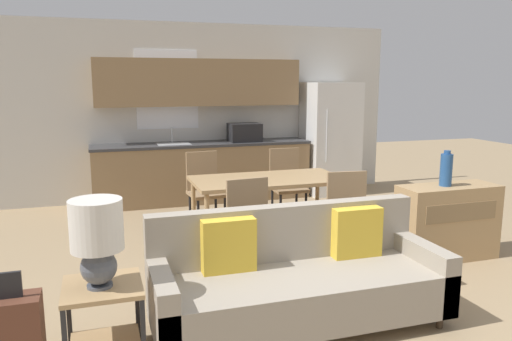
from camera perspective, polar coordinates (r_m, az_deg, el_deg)
name	(u,v)px	position (r m, az deg, el deg)	size (l,w,h in m)	color
ground_plane	(323,330)	(3.93, 7.69, -17.57)	(20.00, 20.00, 0.00)	#9E8460
wall_back	(197,111)	(7.92, -6.71, 6.73)	(6.40, 0.07, 2.70)	silver
kitchen_counter	(203,146)	(7.67, -6.07, 2.80)	(3.30, 0.65, 2.15)	#8E704C
refrigerator	(330,138)	(8.24, 8.45, 3.66)	(0.81, 0.75, 1.80)	white
dining_table	(268,184)	(5.55, 1.38, -1.51)	(1.67, 0.85, 0.76)	tan
couch	(297,280)	(3.87, 4.67, -12.38)	(2.18, 0.80, 0.87)	#3D2D1E
side_table	(104,310)	(3.50, -17.01, -15.00)	(0.50, 0.50, 0.54)	tan
table_lamp	(97,236)	(3.29, -17.71, -7.15)	(0.33, 0.33, 0.57)	#4C515B
credenza	(447,222)	(5.55, 21.00, -5.50)	(1.04, 0.41, 0.77)	tan
vase	(446,169)	(5.40, 20.91, 0.11)	(0.12, 0.12, 0.36)	#234C84
dining_chair_far_right	(287,182)	(6.49, 3.57, -1.32)	(0.43, 0.43, 0.96)	#997A56
dining_chair_near_left	(243,221)	(4.70, -1.54, -5.79)	(0.46, 0.46, 0.96)	#997A56
dining_chair_far_left	(205,187)	(6.21, -5.85, -1.88)	(0.46, 0.46, 0.96)	#997A56
dining_chair_near_right	(342,211)	(5.12, 9.76, -4.60)	(0.47, 0.47, 0.96)	#997A56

